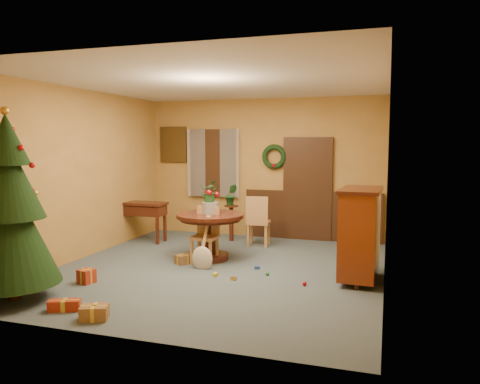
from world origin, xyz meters
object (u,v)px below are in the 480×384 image
at_px(dining_table, 210,228).
at_px(chair_near, 206,233).
at_px(sideboard, 360,232).
at_px(christmas_tree, 10,210).
at_px(writing_desk, 144,212).

height_order(dining_table, chair_near, chair_near).
height_order(chair_near, sideboard, sideboard).
bearing_deg(christmas_tree, sideboard, 27.73).
relative_size(dining_table, sideboard, 0.86).
height_order(chair_near, christmas_tree, christmas_tree).
distance_m(writing_desk, sideboard, 4.55).
distance_m(christmas_tree, writing_desk, 3.69).
relative_size(dining_table, writing_desk, 1.27).
xyz_separation_m(chair_near, christmas_tree, (-1.62, -2.51, 0.66)).
bearing_deg(writing_desk, sideboard, -18.96).
bearing_deg(chair_near, christmas_tree, -122.90).
relative_size(christmas_tree, sideboard, 1.81).
xyz_separation_m(dining_table, writing_desk, (-1.81, 0.97, 0.05)).
bearing_deg(dining_table, chair_near, -93.45).
relative_size(christmas_tree, writing_desk, 2.68).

